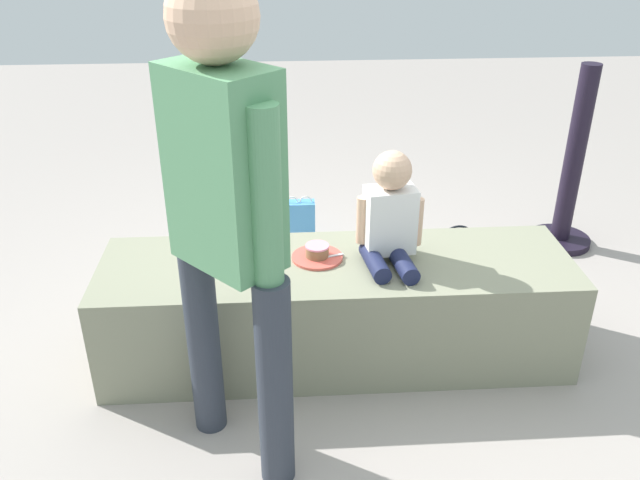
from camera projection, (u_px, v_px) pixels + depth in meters
ground_plane at (336, 353)px, 3.04m from camera, size 12.00×12.00×0.00m
concrete_ledge at (337, 309)px, 2.93m from camera, size 2.03×0.58×0.48m
child_seated at (390, 215)px, 2.74m from camera, size 0.28×0.33×0.48m
adult_standing at (226, 201)px, 2.05m from camera, size 0.39×0.40×1.71m
cake_plate at (317, 254)px, 2.84m from camera, size 0.22×0.22×0.07m
gift_bag at (299, 223)px, 3.92m from camera, size 0.18×0.09×0.32m
railing_post at (570, 181)px, 3.82m from camera, size 0.36×0.36×1.08m
water_bottle_near_gift at (386, 222)px, 4.05m from camera, size 0.06×0.06×0.20m
water_bottle_far_side at (333, 267)px, 3.57m from camera, size 0.07×0.07×0.19m
cake_box_white at (178, 297)px, 3.38m from camera, size 0.39×0.37×0.10m
handbag_black_leather at (456, 255)px, 3.65m from camera, size 0.26×0.12×0.29m
handbag_brown_canvas at (250, 275)px, 3.42m from camera, size 0.33×0.14×0.36m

